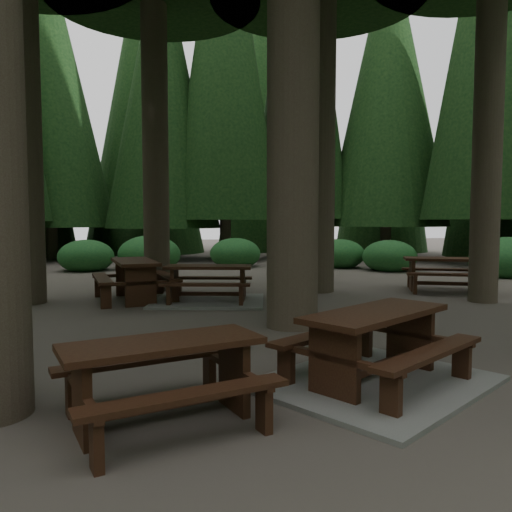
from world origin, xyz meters
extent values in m
plane|color=#4D463F|center=(0.00, 0.00, 0.00)|extent=(80.00, 80.00, 0.00)
cube|color=gray|center=(0.97, -2.80, 0.03)|extent=(3.04, 2.94, 0.05)
cube|color=black|center=(0.97, -2.80, 0.77)|extent=(1.92, 1.64, 0.06)
cube|color=black|center=(0.62, -2.30, 0.46)|extent=(1.66, 1.26, 0.05)
cube|color=black|center=(1.32, -3.30, 0.46)|extent=(1.66, 1.26, 0.05)
cube|color=black|center=(0.36, -3.22, 0.37)|extent=(0.39, 0.51, 0.74)
cube|color=black|center=(0.36, -3.22, 0.43)|extent=(0.92, 1.26, 0.06)
cube|color=black|center=(1.57, -2.38, 0.37)|extent=(0.39, 0.51, 0.74)
cube|color=black|center=(1.57, -2.38, 0.43)|extent=(0.92, 1.26, 0.06)
cube|color=black|center=(0.97, -2.80, 0.18)|extent=(1.31, 0.95, 0.08)
cube|color=black|center=(-1.94, 3.44, 0.86)|extent=(1.21, 2.18, 0.07)
cube|color=black|center=(-2.62, 3.29, 0.51)|extent=(0.71, 2.07, 0.06)
cube|color=black|center=(-1.27, 3.58, 0.51)|extent=(0.71, 2.07, 0.06)
cube|color=black|center=(-1.77, 2.63, 0.41)|extent=(0.63, 0.22, 0.82)
cube|color=black|center=(-1.77, 2.63, 0.48)|extent=(1.64, 0.43, 0.07)
cube|color=black|center=(-2.12, 4.24, 0.41)|extent=(0.63, 0.22, 0.82)
cube|color=black|center=(-2.12, 4.24, 0.48)|extent=(1.64, 0.43, 0.07)
cube|color=black|center=(-1.94, 3.44, 0.21)|extent=(0.45, 1.70, 0.09)
cube|color=gray|center=(-0.37, 2.92, 0.03)|extent=(2.67, 2.35, 0.05)
cube|color=black|center=(-0.37, 2.92, 0.76)|extent=(1.94, 1.05, 0.06)
cube|color=black|center=(-0.25, 3.52, 0.46)|extent=(1.85, 0.60, 0.05)
cube|color=black|center=(-0.49, 2.32, 0.46)|extent=(1.85, 0.60, 0.05)
cube|color=black|center=(-1.09, 3.06, 0.37)|extent=(0.19, 0.57, 0.73)
cube|color=black|center=(-1.09, 3.06, 0.43)|extent=(0.37, 1.46, 0.06)
cube|color=black|center=(0.35, 2.78, 0.37)|extent=(0.19, 0.57, 0.73)
cube|color=black|center=(0.35, 2.78, 0.43)|extent=(0.37, 1.46, 0.06)
cube|color=black|center=(-0.37, 2.92, 0.18)|extent=(1.51, 0.38, 0.08)
cube|color=black|center=(5.55, 3.64, 0.80)|extent=(2.06, 1.39, 0.06)
cube|color=black|center=(5.78, 4.23, 0.48)|extent=(1.89, 0.94, 0.05)
cube|color=black|center=(5.32, 3.04, 0.48)|extent=(1.89, 0.94, 0.05)
cube|color=black|center=(4.83, 3.91, 0.38)|extent=(0.29, 0.58, 0.77)
cube|color=black|center=(4.83, 3.91, 0.45)|extent=(0.64, 1.47, 0.06)
cube|color=black|center=(6.27, 3.36, 0.38)|extent=(0.29, 0.58, 0.77)
cube|color=black|center=(6.27, 3.36, 0.45)|extent=(0.64, 1.47, 0.06)
cube|color=black|center=(5.55, 3.64, 0.19)|extent=(1.52, 0.66, 0.09)
cube|color=black|center=(-1.25, -3.47, 0.70)|extent=(1.80, 1.17, 0.06)
cube|color=black|center=(-1.43, -2.94, 0.42)|extent=(1.66, 0.77, 0.05)
cube|color=black|center=(-1.06, -4.00, 0.42)|extent=(1.66, 0.77, 0.05)
cube|color=black|center=(-1.88, -3.69, 0.34)|extent=(0.24, 0.51, 0.67)
cube|color=black|center=(-1.88, -3.69, 0.39)|extent=(0.52, 1.30, 0.06)
cube|color=black|center=(-0.61, -3.25, 0.34)|extent=(0.24, 0.51, 0.67)
cube|color=black|center=(-0.61, -3.25, 0.39)|extent=(0.52, 1.30, 0.06)
cube|color=black|center=(-1.25, -3.47, 0.17)|extent=(1.35, 0.53, 0.07)
ellipsoid|color=#1C5228|center=(9.44, 6.45, 0.40)|extent=(2.42, 2.42, 1.49)
ellipsoid|color=#1C5228|center=(6.43, 8.69, 0.40)|extent=(1.90, 1.90, 1.17)
ellipsoid|color=#1C5228|center=(5.14, 10.17, 0.40)|extent=(1.84, 1.84, 1.13)
ellipsoid|color=#1C5228|center=(1.30, 11.25, 0.40)|extent=(1.95, 1.95, 1.20)
ellipsoid|color=#1C5228|center=(-1.94, 11.21, 0.40)|extent=(2.31, 2.31, 1.42)
ellipsoid|color=#1C5228|center=(-4.09, 10.56, 0.40)|extent=(1.93, 1.93, 1.19)
cone|color=black|center=(11.40, 10.41, 9.94)|extent=(5.25, 5.25, 16.27)
cone|color=black|center=(8.89, 14.45, 8.24)|extent=(5.73, 5.73, 13.48)
cone|color=black|center=(4.92, 15.39, 10.17)|extent=(4.80, 4.80, 16.65)
cone|color=black|center=(1.31, 14.75, 9.92)|extent=(4.97, 4.97, 16.24)
cone|color=black|center=(-1.44, 15.36, 7.89)|extent=(5.17, 5.17, 12.91)
cone|color=black|center=(-6.57, 16.72, 8.10)|extent=(5.82, 5.82, 13.26)
cone|color=black|center=(11.00, 19.74, 9.51)|extent=(5.26, 5.26, 19.02)
cone|color=black|center=(4.25, 21.60, 8.07)|extent=(5.34, 5.34, 16.14)
cone|color=black|center=(-2.52, 20.86, 8.43)|extent=(6.57, 6.57, 16.86)
cone|color=black|center=(-9.02, 19.44, 10.12)|extent=(6.13, 6.13, 20.24)
camera|label=1|loc=(-1.18, -7.72, 1.74)|focal=35.00mm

